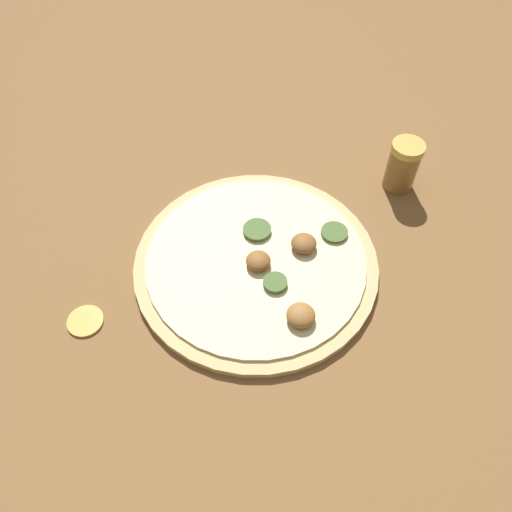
{
  "coord_description": "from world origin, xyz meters",
  "views": [
    {
      "loc": [
        -0.4,
        0.12,
        0.57
      ],
      "look_at": [
        0.0,
        0.0,
        0.02
      ],
      "focal_mm": 35.0,
      "sensor_mm": 36.0,
      "label": 1
    }
  ],
  "objects": [
    {
      "name": "loose_cap",
      "position": [
        -0.02,
        0.24,
        0.0
      ],
      "size": [
        0.05,
        0.05,
        0.01
      ],
      "color": "gold",
      "rests_on": "ground_plane"
    },
    {
      "name": "pizza",
      "position": [
        -0.0,
        -0.0,
        0.01
      ],
      "size": [
        0.34,
        0.34,
        0.03
      ],
      "color": "#D6B77A",
      "rests_on": "ground_plane"
    },
    {
      "name": "spice_jar",
      "position": [
        0.09,
        -0.26,
        0.04
      ],
      "size": [
        0.05,
        0.05,
        0.08
      ],
      "color": "olive",
      "rests_on": "ground_plane"
    },
    {
      "name": "ground_plane",
      "position": [
        0.0,
        0.0,
        0.0
      ],
      "size": [
        3.0,
        3.0,
        0.0
      ],
      "primitive_type": "plane",
      "color": "brown"
    }
  ]
}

